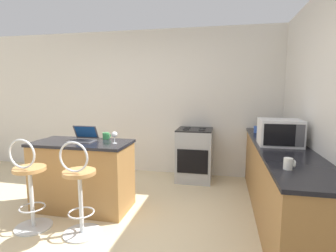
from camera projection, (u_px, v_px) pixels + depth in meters
name	position (u px, v px, depth m)	size (l,w,h in m)	color
ground_plane	(93.00, 240.00, 2.71)	(20.00, 20.00, 0.00)	beige
wall_back	(153.00, 103.00, 4.83)	(12.00, 0.06, 2.60)	silver
breakfast_bar	(83.00, 175.00, 3.39)	(1.24, 0.62, 0.89)	#9E703D
counter_right	(280.00, 182.00, 3.13)	(0.59, 2.88, 0.89)	#9E703D
bar_stool_near	(30.00, 186.00, 2.87)	(0.40, 0.40, 1.03)	silver
bar_stool_far	(79.00, 191.00, 2.75)	(0.40, 0.40, 1.03)	silver
laptop	(83.00, 137.00, 3.38)	(0.32, 0.27, 0.19)	#47474C
microwave	(280.00, 132.00, 3.10)	(0.48, 0.40, 0.31)	silver
toaster	(273.00, 130.00, 3.72)	(0.24, 0.28, 0.19)	#9EA3A8
stove_range	(194.00, 155.00, 4.46)	(0.58, 0.57, 0.89)	#9EA3A8
mug_green	(106.00, 136.00, 3.50)	(0.10, 0.09, 0.09)	#338447
wine_glass_short	(114.00, 135.00, 3.21)	(0.07, 0.07, 0.15)	silver
mug_blue	(257.00, 129.00, 4.02)	(0.10, 0.08, 0.10)	#2D51AD
mug_white	(289.00, 164.00, 2.17)	(0.09, 0.07, 0.10)	white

